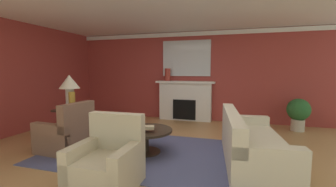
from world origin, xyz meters
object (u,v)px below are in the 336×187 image
object	(u,v)px
armchair_facing_fireplace	(107,165)
vase_mantel_left	(168,75)
sofa	(250,146)
armchair_near_window	(67,135)
table_lamp	(69,85)
coffee_table	(146,135)
vase_on_side_table	(72,101)
side_table	(71,122)
fireplace	(185,102)
mantel_mirror	(186,58)
potted_plant	(298,112)

from	to	relation	value
armchair_facing_fireplace	vase_mantel_left	xyz separation A→B (m)	(-0.44, 4.21, 1.10)
sofa	armchair_near_window	size ratio (longest dim) A/B	2.30
armchair_near_window	table_lamp	distance (m)	1.18
armchair_near_window	coffee_table	world-z (taller)	armchair_near_window
sofa	vase_on_side_table	world-z (taller)	vase_on_side_table
coffee_table	vase_on_side_table	size ratio (longest dim) A/B	2.58
table_lamp	vase_mantel_left	xyz separation A→B (m)	(1.46, 2.62, 0.18)
coffee_table	side_table	size ratio (longest dim) A/B	1.43
armchair_near_window	vase_mantel_left	size ratio (longest dim) A/B	2.47
armchair_near_window	vase_on_side_table	distance (m)	0.81
table_lamp	fireplace	bearing A→B (deg)	53.02
fireplace	vase_mantel_left	size ratio (longest dim) A/B	4.67
table_lamp	mantel_mirror	bearing A→B (deg)	54.22
mantel_mirror	side_table	distance (m)	3.75
sofa	armchair_facing_fireplace	size ratio (longest dim) A/B	2.30
armchair_near_window	fireplace	bearing A→B (deg)	64.03
table_lamp	vase_on_side_table	size ratio (longest dim) A/B	1.93
armchair_near_window	vase_on_side_table	size ratio (longest dim) A/B	2.45
side_table	potted_plant	size ratio (longest dim) A/B	0.84
coffee_table	fireplace	bearing A→B (deg)	87.96
side_table	vase_mantel_left	bearing A→B (deg)	60.87
sofa	armchair_facing_fireplace	xyz separation A→B (m)	(-1.86, -1.36, 0.01)
armchair_near_window	coffee_table	xyz separation A→B (m)	(1.50, 0.34, 0.03)
table_lamp	vase_on_side_table	xyz separation A→B (m)	(0.15, -0.12, -0.33)
fireplace	armchair_near_window	world-z (taller)	fireplace
mantel_mirror	vase_on_side_table	distance (m)	3.60
fireplace	armchair_near_window	xyz separation A→B (m)	(-1.60, -3.29, -0.27)
fireplace	sofa	xyz separation A→B (m)	(1.75, -2.90, -0.28)
vase_on_side_table	vase_mantel_left	xyz separation A→B (m)	(1.31, 2.74, 0.51)
vase_mantel_left	potted_plant	xyz separation A→B (m)	(3.58, -0.35, -0.91)
fireplace	table_lamp	distance (m)	3.40
fireplace	table_lamp	world-z (taller)	table_lamp
vase_on_side_table	potted_plant	world-z (taller)	vase_on_side_table
fireplace	potted_plant	size ratio (longest dim) A/B	2.16
sofa	table_lamp	world-z (taller)	table_lamp
table_lamp	vase_on_side_table	distance (m)	0.38
potted_plant	vase_mantel_left	bearing A→B (deg)	174.47
vase_mantel_left	potted_plant	bearing A→B (deg)	-5.53
fireplace	vase_mantel_left	world-z (taller)	vase_mantel_left
table_lamp	side_table	bearing A→B (deg)	0.00
side_table	vase_on_side_table	bearing A→B (deg)	-38.66
sofa	vase_mantel_left	bearing A→B (deg)	128.88
side_table	vase_mantel_left	world-z (taller)	vase_mantel_left
armchair_facing_fireplace	table_lamp	bearing A→B (deg)	140.03
fireplace	coffee_table	size ratio (longest dim) A/B	1.80
armchair_facing_fireplace	table_lamp	world-z (taller)	table_lamp
table_lamp	vase_mantel_left	world-z (taller)	vase_mantel_left
mantel_mirror	coffee_table	world-z (taller)	mantel_mirror
fireplace	vase_on_side_table	xyz separation A→B (m)	(-1.86, -2.79, 0.32)
fireplace	potted_plant	distance (m)	3.06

